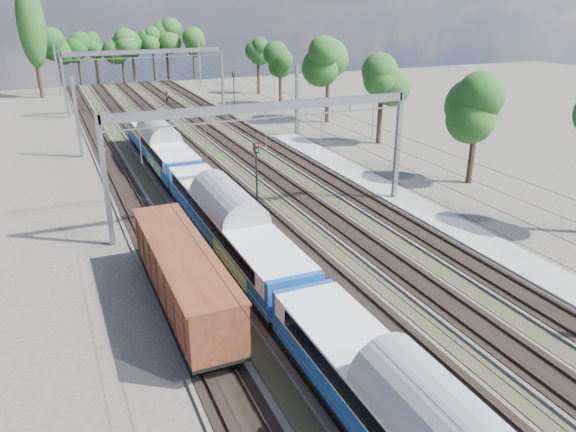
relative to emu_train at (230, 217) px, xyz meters
name	(u,v)px	position (x,y,z in m)	size (l,w,h in m)	color
track_bed	(212,168)	(4.50, 20.06, -2.64)	(21.00, 130.00, 0.34)	#47423A
platform	(480,241)	(16.50, -4.94, -2.59)	(3.00, 70.00, 0.30)	gray
catenary	(192,93)	(4.83, 27.75, 3.66)	(25.65, 130.00, 9.00)	gray
tree_belt	(179,50)	(12.10, 64.67, 5.03)	(40.13, 100.05, 11.51)	black
poplar	(31,25)	(-10.00, 73.06, 9.14)	(4.40, 4.40, 19.04)	black
emu_train	(230,217)	(0.00, 0.00, 0.00)	(3.19, 67.37, 4.66)	black
freight_boxcar	(183,274)	(-4.50, -5.54, -0.56)	(2.88, 13.88, 3.58)	black
worker	(167,97)	(8.55, 59.63, -1.81)	(0.68, 0.45, 1.86)	black
signal_near	(257,174)	(3.54, 4.56, 1.24)	(0.42, 0.38, 6.30)	black
signal_far	(234,87)	(15.95, 47.31, 1.03)	(0.38, 0.35, 5.97)	black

